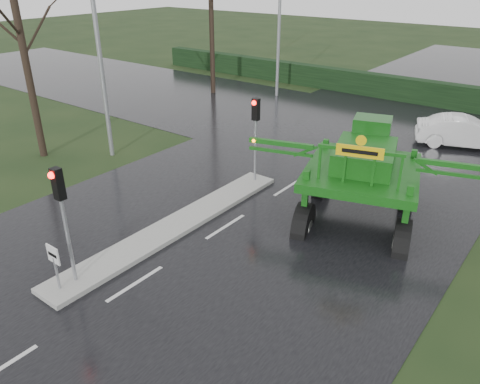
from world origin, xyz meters
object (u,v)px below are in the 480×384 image
Objects in this scene: traffic_signal_near at (61,202)px; white_sedan at (461,147)px; street_light_left_near at (100,21)px; crop_sprayer at (308,169)px; keep_left_sign at (54,261)px; street_light_left_far at (284,2)px; traffic_signal_mid at (256,122)px.

traffic_signal_near reaches higher than white_sedan.
traffic_signal_near is 10.40m from street_light_left_near.
keep_left_sign is at bearing -131.89° from crop_sprayer.
street_light_left_near reaches higher than keep_left_sign.
crop_sprayer is (10.26, -14.23, -3.89)m from street_light_left_far.
white_sedan is at bearing 60.25° from traffic_signal_mid.
traffic_signal_near is at bearing -90.00° from traffic_signal_mid.
white_sedan is (12.44, 11.20, -5.99)m from street_light_left_near.
crop_sprayer is 1.71× the size of white_sedan.
keep_left_sign is at bearing -90.00° from traffic_signal_mid.
white_sedan is (2.18, 11.43, -2.10)m from crop_sprayer.
traffic_signal_near and traffic_signal_mid have the same top height.
street_light_left_far is (-6.89, 21.01, 3.40)m from traffic_signal_near.
crop_sprayer is (3.37, 7.27, 1.04)m from keep_left_sign.
traffic_signal_near is (0.00, 0.49, 1.53)m from keep_left_sign.
street_light_left_near reaches higher than traffic_signal_mid.
crop_sprayer reaches higher than traffic_signal_near.
street_light_left_near reaches higher than white_sedan.
keep_left_sign is 8.07m from crop_sprayer.
crop_sprayer reaches higher than traffic_signal_mid.
keep_left_sign is at bearing -90.00° from traffic_signal_near.
street_light_left_near is at bearing 111.67° from white_sedan.
street_light_left_near is at bearing 132.59° from keep_left_sign.
white_sedan is at bearing 73.05° from traffic_signal_near.
street_light_left_far reaches higher than traffic_signal_mid.
street_light_left_near is at bearing 161.66° from crop_sprayer.
traffic_signal_mid is at bearing -61.14° from street_light_left_far.
white_sedan is at bearing 73.47° from keep_left_sign.
crop_sprayer is (3.37, -1.73, -0.49)m from traffic_signal_mid.
street_light_left_far is at bearing 56.99° from white_sedan.
street_light_left_near is 1.00× the size of street_light_left_far.
traffic_signal_near reaches higher than keep_left_sign.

